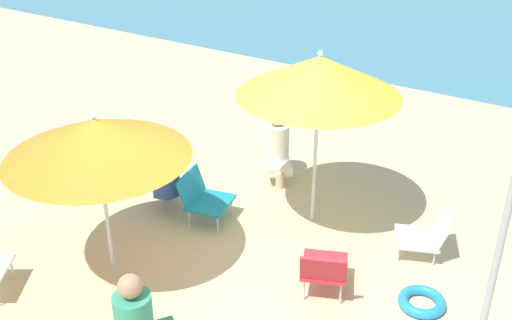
{
  "coord_description": "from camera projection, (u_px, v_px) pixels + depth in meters",
  "views": [
    {
      "loc": [
        2.98,
        -4.44,
        4.04
      ],
      "look_at": [
        -0.46,
        1.01,
        0.7
      ],
      "focal_mm": 43.04,
      "sensor_mm": 36.0,
      "label": 1
    }
  ],
  "objects": [
    {
      "name": "ground_plane",
      "position": [
        242.0,
        264.0,
        6.61
      ],
      "size": [
        40.0,
        40.0,
        0.0
      ],
      "primitive_type": "plane",
      "color": "#D3BC8C"
    },
    {
      "name": "umbrella_yellow",
      "position": [
        319.0,
        76.0,
        6.56
      ],
      "size": [
        1.81,
        1.81,
        2.1
      ],
      "color": "silver",
      "rests_on": "ground_plane"
    },
    {
      "name": "umbrella_orange",
      "position": [
        96.0,
        138.0,
        5.86
      ],
      "size": [
        1.83,
        1.83,
        1.79
      ],
      "color": "silver",
      "rests_on": "ground_plane"
    },
    {
      "name": "beach_chair_a",
      "position": [
        324.0,
        268.0,
        6.01
      ],
      "size": [
        0.64,
        0.73,
        0.6
      ],
      "rotation": [
        0.0,
        0.0,
        1.97
      ],
      "color": "red",
      "rests_on": "ground_plane"
    },
    {
      "name": "beach_chair_c",
      "position": [
        202.0,
        196.0,
        7.27
      ],
      "size": [
        0.64,
        0.63,
        0.59
      ],
      "rotation": [
        0.0,
        0.0,
        0.2
      ],
      "color": "teal",
      "rests_on": "ground_plane"
    },
    {
      "name": "beach_chair_d",
      "position": [
        428.0,
        233.0,
        6.64
      ],
      "size": [
        0.68,
        0.63,
        0.56
      ],
      "rotation": [
        0.0,
        0.0,
        3.52
      ],
      "color": "white",
      "rests_on": "ground_plane"
    },
    {
      "name": "person_b",
      "position": [
        166.0,
        175.0,
        7.37
      ],
      "size": [
        0.53,
        0.55,
        0.97
      ],
      "rotation": [
        0.0,
        0.0,
        2.3
      ],
      "color": "#2D519E",
      "rests_on": "ground_plane"
    },
    {
      "name": "person_c",
      "position": [
        277.0,
        146.0,
        8.14
      ],
      "size": [
        0.53,
        0.55,
        0.95
      ],
      "rotation": [
        0.0,
        0.0,
        5.4
      ],
      "color": "silver",
      "rests_on": "ground_plane"
    },
    {
      "name": "warning_sign",
      "position": [
        506.0,
        218.0,
        4.59
      ],
      "size": [
        0.15,
        0.43,
        2.4
      ],
      "rotation": [
        0.0,
        0.0,
        0.28
      ],
      "color": "#ADADB2",
      "rests_on": "ground_plane"
    },
    {
      "name": "swim_ring",
      "position": [
        422.0,
        302.0,
        5.99
      ],
      "size": [
        0.47,
        0.47,
        0.1
      ],
      "primitive_type": "torus",
      "color": "#238CD8",
      "rests_on": "ground_plane"
    }
  ]
}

